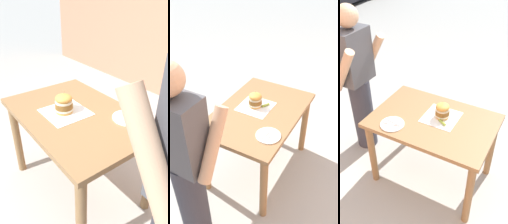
# 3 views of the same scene
# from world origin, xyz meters

# --- Properties ---
(ground_plane) EXTENTS (80.00, 80.00, 0.00)m
(ground_plane) POSITION_xyz_m (0.00, 0.00, 0.00)
(ground_plane) COLOR #ADAAA3
(patio_table) EXTENTS (0.78, 1.15, 0.79)m
(patio_table) POSITION_xyz_m (0.00, 0.00, 0.66)
(patio_table) COLOR olive
(patio_table) RESTS_ON ground
(serving_paper) EXTENTS (0.32, 0.32, 0.00)m
(serving_paper) POSITION_xyz_m (0.06, -0.05, 0.79)
(serving_paper) COLOR white
(serving_paper) RESTS_ON patio_table
(sandwich) EXTENTS (0.14, 0.14, 0.18)m
(sandwich) POSITION_xyz_m (0.07, -0.06, 0.87)
(sandwich) COLOR gold
(sandwich) RESTS_ON serving_paper
(pickle_spear) EXTENTS (0.06, 0.09, 0.02)m
(pickle_spear) POSITION_xyz_m (-0.02, -0.10, 0.81)
(pickle_spear) COLOR #8EA83D
(pickle_spear) RESTS_ON serving_paper
(side_plate_with_forks) EXTENTS (0.22, 0.22, 0.02)m
(side_plate_with_forks) POSITION_xyz_m (-0.25, 0.29, 0.80)
(side_plate_with_forks) COLOR white
(side_plate_with_forks) RESTS_ON patio_table
(diner_across_table) EXTENTS (0.55, 0.35, 1.69)m
(diner_across_table) POSITION_xyz_m (0.09, 0.96, 0.88)
(diner_across_table) COLOR #33333D
(diner_across_table) RESTS_ON ground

